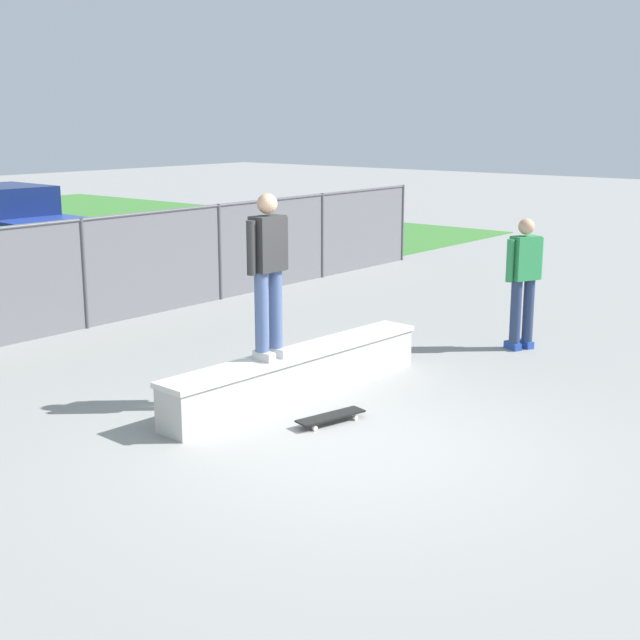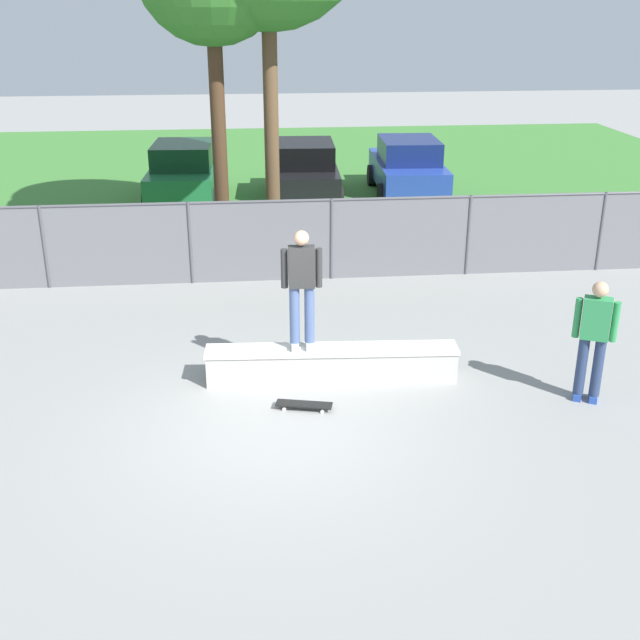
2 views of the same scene
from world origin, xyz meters
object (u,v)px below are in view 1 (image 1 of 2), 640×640
bystander (524,278)px  concrete_ledge (298,373)px  skateboarder (268,269)px  car_blue (3,222)px  skateboard (331,417)px

bystander → concrete_ledge: bearing=164.4°
concrete_ledge → skateboarder: skateboarder is taller
concrete_ledge → car_blue: (3.56, 11.87, 0.56)m
concrete_ledge → car_blue: size_ratio=0.89×
skateboarder → car_blue: bearing=71.3°
skateboarder → car_blue: size_ratio=0.43×
skateboarder → car_blue: (4.00, 11.83, -0.71)m
skateboard → bystander: (4.08, -0.13, 0.94)m
concrete_ledge → bystander: 3.79m
skateboarder → concrete_ledge: bearing=-4.9°
skateboarder → car_blue: 12.51m
concrete_ledge → skateboarder: size_ratio=2.10×
skateboard → car_blue: (4.05, 12.75, 0.77)m
concrete_ledge → skateboard: bearing=-119.4°
skateboard → skateboarder: bearing=86.8°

